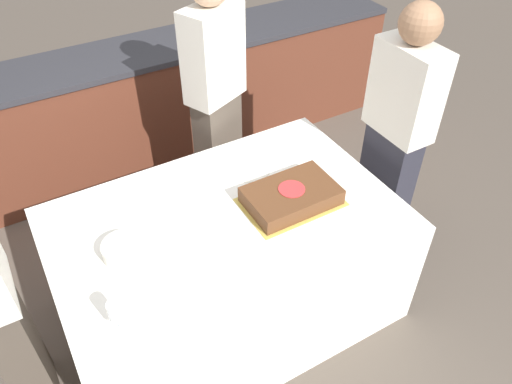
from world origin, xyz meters
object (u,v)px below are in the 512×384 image
Objects in this scene: cake at (291,196)px; person_seated_right at (395,137)px; person_cutting_cake at (216,100)px; plate_stack at (124,250)px; wine_glass at (116,312)px.

person_seated_right is (0.74, 0.06, 0.07)m from cake.
person_cutting_cake reaches higher than person_seated_right.
person_seated_right reaches higher than plate_stack.
cake is 0.87m from person_cutting_cake.
person_cutting_cake reaches higher than plate_stack.
person_cutting_cake reaches higher than cake.
wine_glass is at bearing -78.65° from person_seated_right.
wine_glass reaches higher than cake.
wine_glass is 1.79m from person_seated_right.
plate_stack is 1.28× the size of wine_glass.
person_cutting_cake is (1.01, 1.15, 0.06)m from wine_glass.
cake is 0.31× the size of person_seated_right.
person_seated_right reaches higher than cake.
wine_glass is (-1.01, -0.29, 0.06)m from cake.
cake is 1.05m from wine_glass.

